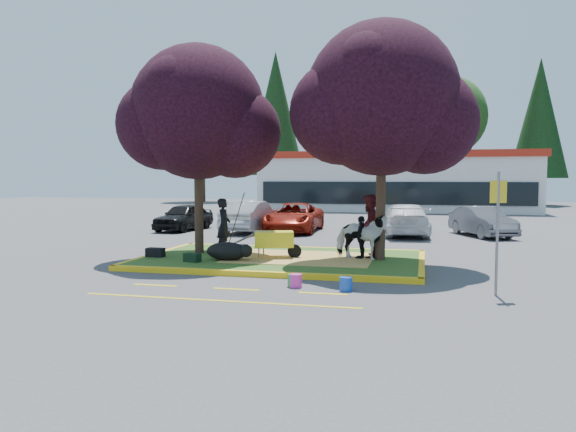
% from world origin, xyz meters
% --- Properties ---
extents(ground, '(90.00, 90.00, 0.00)m').
position_xyz_m(ground, '(0.00, 0.00, 0.00)').
color(ground, '#424244').
rests_on(ground, ground).
extents(median_island, '(8.00, 5.00, 0.15)m').
position_xyz_m(median_island, '(0.00, 0.00, 0.07)').
color(median_island, '#2E5219').
rests_on(median_island, ground).
extents(curb_near, '(8.30, 0.16, 0.15)m').
position_xyz_m(curb_near, '(0.00, -2.58, 0.07)').
color(curb_near, yellow).
rests_on(curb_near, ground).
extents(curb_far, '(8.30, 0.16, 0.15)m').
position_xyz_m(curb_far, '(0.00, 2.58, 0.07)').
color(curb_far, yellow).
rests_on(curb_far, ground).
extents(curb_left, '(0.16, 5.30, 0.15)m').
position_xyz_m(curb_left, '(-4.08, 0.00, 0.07)').
color(curb_left, yellow).
rests_on(curb_left, ground).
extents(curb_right, '(0.16, 5.30, 0.15)m').
position_xyz_m(curb_right, '(4.08, 0.00, 0.07)').
color(curb_right, yellow).
rests_on(curb_right, ground).
extents(straw_bedding, '(4.20, 3.00, 0.01)m').
position_xyz_m(straw_bedding, '(0.60, 0.00, 0.15)').
color(straw_bedding, '#D9AC59').
rests_on(straw_bedding, median_island).
extents(tree_purple_left, '(5.06, 4.20, 6.51)m').
position_xyz_m(tree_purple_left, '(-2.78, 0.38, 4.36)').
color(tree_purple_left, black).
rests_on(tree_purple_left, median_island).
extents(tree_purple_right, '(5.30, 4.40, 6.82)m').
position_xyz_m(tree_purple_right, '(2.92, 0.18, 4.56)').
color(tree_purple_right, black).
rests_on(tree_purple_right, median_island).
extents(fire_lane_stripe_a, '(1.10, 0.12, 0.01)m').
position_xyz_m(fire_lane_stripe_a, '(-2.00, -4.20, 0.00)').
color(fire_lane_stripe_a, yellow).
rests_on(fire_lane_stripe_a, ground).
extents(fire_lane_stripe_b, '(1.10, 0.12, 0.01)m').
position_xyz_m(fire_lane_stripe_b, '(0.00, -4.20, 0.00)').
color(fire_lane_stripe_b, yellow).
rests_on(fire_lane_stripe_b, ground).
extents(fire_lane_stripe_c, '(1.10, 0.12, 0.01)m').
position_xyz_m(fire_lane_stripe_c, '(2.00, -4.20, 0.00)').
color(fire_lane_stripe_c, yellow).
rests_on(fire_lane_stripe_c, ground).
extents(fire_lane_long, '(6.00, 0.10, 0.01)m').
position_xyz_m(fire_lane_long, '(0.00, -5.40, 0.00)').
color(fire_lane_long, yellow).
rests_on(fire_lane_long, ground).
extents(retail_building, '(20.40, 8.40, 4.40)m').
position_xyz_m(retail_building, '(2.00, 27.98, 2.25)').
color(retail_building, silver).
rests_on(retail_building, ground).
extents(treeline, '(46.58, 7.80, 14.63)m').
position_xyz_m(treeline, '(1.23, 37.61, 7.73)').
color(treeline, black).
rests_on(treeline, ground).
extents(cow, '(1.67, 0.92, 1.34)m').
position_xyz_m(cow, '(2.37, 0.04, 0.82)').
color(cow, white).
rests_on(cow, median_island).
extents(calf, '(1.22, 0.69, 0.53)m').
position_xyz_m(calf, '(-1.37, -0.99, 0.41)').
color(calf, black).
rests_on(calf, median_island).
extents(handler, '(0.50, 0.68, 1.71)m').
position_xyz_m(handler, '(-2.08, 0.71, 1.01)').
color(handler, black).
rests_on(handler, median_island).
extents(visitor_a, '(0.79, 0.97, 1.87)m').
position_xyz_m(visitor_a, '(2.55, 0.50, 1.09)').
color(visitor_a, '#4D161B').
rests_on(visitor_a, median_island).
extents(visitor_b, '(0.42, 0.78, 1.26)m').
position_xyz_m(visitor_b, '(2.35, 0.23, 0.78)').
color(visitor_b, black).
rests_on(visitor_b, median_island).
extents(wheelbarrow, '(2.05, 0.98, 0.77)m').
position_xyz_m(wheelbarrow, '(-0.20, -0.08, 0.68)').
color(wheelbarrow, black).
rests_on(wheelbarrow, median_island).
extents(gear_bag_dark, '(0.53, 0.30, 0.27)m').
position_xyz_m(gear_bag_dark, '(-3.70, -0.84, 0.28)').
color(gear_bag_dark, black).
rests_on(gear_bag_dark, median_island).
extents(gear_bag_green, '(0.50, 0.38, 0.24)m').
position_xyz_m(gear_bag_green, '(-2.23, -1.48, 0.27)').
color(gear_bag_green, black).
rests_on(gear_bag_green, median_island).
extents(sign_post, '(0.36, 0.17, 2.66)m').
position_xyz_m(sign_post, '(5.64, -3.50, 1.65)').
color(sign_post, slate).
rests_on(sign_post, ground).
extents(bucket_green, '(0.36, 0.36, 0.29)m').
position_xyz_m(bucket_green, '(1.20, -3.60, 0.15)').
color(bucket_green, green).
rests_on(bucket_green, ground).
extents(bucket_pink, '(0.34, 0.34, 0.31)m').
position_xyz_m(bucket_pink, '(1.26, -3.65, 0.15)').
color(bucket_pink, '#EF35A5').
rests_on(bucket_pink, ground).
extents(bucket_blue, '(0.38, 0.38, 0.31)m').
position_xyz_m(bucket_blue, '(2.45, -3.78, 0.16)').
color(bucket_blue, blue).
rests_on(bucket_blue, ground).
extents(car_black, '(1.93, 3.91, 1.28)m').
position_xyz_m(car_black, '(-7.01, 8.61, 0.64)').
color(car_black, black).
rests_on(car_black, ground).
extents(car_silver, '(1.71, 4.44, 1.44)m').
position_xyz_m(car_silver, '(-3.67, 8.64, 0.72)').
color(car_silver, '#A5A8AC').
rests_on(car_silver, ground).
extents(car_red, '(2.33, 4.84, 1.33)m').
position_xyz_m(car_red, '(-1.73, 9.15, 0.66)').
color(car_red, maroon).
rests_on(car_red, ground).
extents(car_white, '(2.41, 4.89, 1.37)m').
position_xyz_m(car_white, '(3.33, 8.75, 0.68)').
color(car_white, silver).
rests_on(car_white, ground).
extents(car_grey, '(2.73, 4.09, 1.27)m').
position_xyz_m(car_grey, '(6.56, 9.10, 0.64)').
color(car_grey, '#57585E').
rests_on(car_grey, ground).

